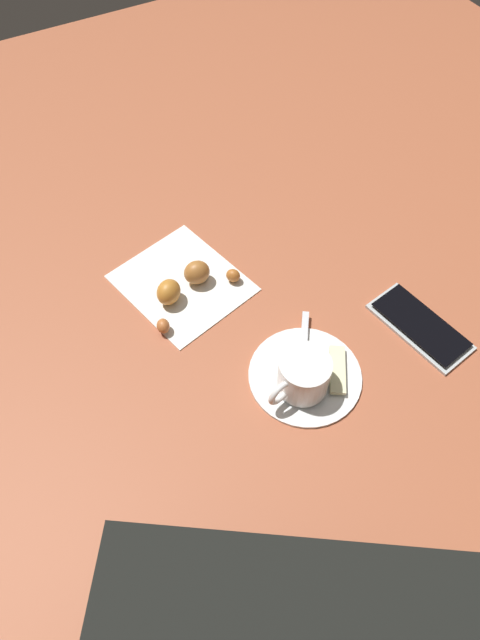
{
  "coord_description": "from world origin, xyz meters",
  "views": [
    {
      "loc": [
        -0.37,
        0.21,
        0.64
      ],
      "look_at": [
        0.01,
        -0.0,
        0.02
      ],
      "focal_mm": 31.62,
      "sensor_mm": 36.0,
      "label": 1
    }
  ],
  "objects_px": {
    "sugar_packet": "(338,370)",
    "napkin": "(182,283)",
    "croissant": "(185,285)",
    "saucer": "(305,375)",
    "teaspoon": "(303,364)",
    "espresso_cup": "(303,375)",
    "cell_phone": "(420,326)"
  },
  "relations": [
    {
      "from": "napkin",
      "to": "cell_phone",
      "type": "relative_size",
      "value": 1.15
    },
    {
      "from": "napkin",
      "to": "cell_phone",
      "type": "bearing_deg",
      "value": -132.07
    },
    {
      "from": "espresso_cup",
      "to": "sugar_packet",
      "type": "height_order",
      "value": "espresso_cup"
    },
    {
      "from": "sugar_packet",
      "to": "croissant",
      "type": "relative_size",
      "value": 0.47
    },
    {
      "from": "saucer",
      "to": "espresso_cup",
      "type": "bearing_deg",
      "value": 130.14
    },
    {
      "from": "sugar_packet",
      "to": "napkin",
      "type": "bearing_deg",
      "value": 58.89
    },
    {
      "from": "teaspoon",
      "to": "sugar_packet",
      "type": "relative_size",
      "value": 1.59
    },
    {
      "from": "cell_phone",
      "to": "espresso_cup",
      "type": "bearing_deg",
      "value": 90.26
    },
    {
      "from": "saucer",
      "to": "croissant",
      "type": "bearing_deg",
      "value": 21.28
    },
    {
      "from": "saucer",
      "to": "cell_phone",
      "type": "distance_m",
      "value": 0.18
    },
    {
      "from": "teaspoon",
      "to": "sugar_packet",
      "type": "distance_m",
      "value": 0.04
    },
    {
      "from": "teaspoon",
      "to": "saucer",
      "type": "bearing_deg",
      "value": 167.28
    },
    {
      "from": "saucer",
      "to": "napkin",
      "type": "xyz_separation_m",
      "value": [
        0.22,
        0.07,
        -0.0
      ]
    },
    {
      "from": "teaspoon",
      "to": "croissant",
      "type": "relative_size",
      "value": 0.75
    },
    {
      "from": "croissant",
      "to": "saucer",
      "type": "bearing_deg",
      "value": -158.72
    },
    {
      "from": "espresso_cup",
      "to": "cell_phone",
      "type": "xyz_separation_m",
      "value": [
        0.0,
        -0.19,
        -0.03
      ]
    },
    {
      "from": "napkin",
      "to": "croissant",
      "type": "distance_m",
      "value": 0.03
    },
    {
      "from": "napkin",
      "to": "cell_phone",
      "type": "xyz_separation_m",
      "value": [
        -0.23,
        -0.25,
        0.0
      ]
    },
    {
      "from": "teaspoon",
      "to": "cell_phone",
      "type": "distance_m",
      "value": 0.18
    },
    {
      "from": "espresso_cup",
      "to": "napkin",
      "type": "bearing_deg",
      "value": 14.45
    },
    {
      "from": "sugar_packet",
      "to": "cell_phone",
      "type": "height_order",
      "value": "sugar_packet"
    },
    {
      "from": "saucer",
      "to": "napkin",
      "type": "bearing_deg",
      "value": 18.76
    },
    {
      "from": "cell_phone",
      "to": "napkin",
      "type": "bearing_deg",
      "value": 47.93
    },
    {
      "from": "saucer",
      "to": "teaspoon",
      "type": "height_order",
      "value": "teaspoon"
    },
    {
      "from": "teaspoon",
      "to": "napkin",
      "type": "relative_size",
      "value": 0.64
    },
    {
      "from": "teaspoon",
      "to": "croissant",
      "type": "distance_m",
      "value": 0.2
    },
    {
      "from": "sugar_packet",
      "to": "cell_phone",
      "type": "xyz_separation_m",
      "value": [
        0.01,
        -0.14,
        -0.01
      ]
    },
    {
      "from": "espresso_cup",
      "to": "sugar_packet",
      "type": "xyz_separation_m",
      "value": [
        -0.0,
        -0.05,
        -0.02
      ]
    },
    {
      "from": "sugar_packet",
      "to": "teaspoon",
      "type": "bearing_deg",
      "value": 84.4
    },
    {
      "from": "saucer",
      "to": "croissant",
      "type": "height_order",
      "value": "croissant"
    },
    {
      "from": "napkin",
      "to": "croissant",
      "type": "height_order",
      "value": "croissant"
    },
    {
      "from": "espresso_cup",
      "to": "saucer",
      "type": "bearing_deg",
      "value": -49.86
    }
  ]
}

